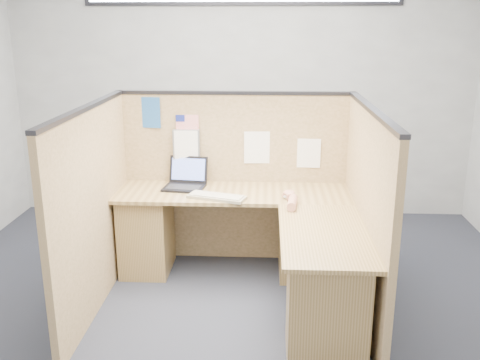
# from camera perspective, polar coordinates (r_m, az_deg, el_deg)

# --- Properties ---
(floor) EXTENTS (5.00, 5.00, 0.00)m
(floor) POSITION_cam_1_polar(r_m,az_deg,el_deg) (4.15, -1.33, -13.79)
(floor) COLOR #21212E
(floor) RESTS_ON ground
(wall_back) EXTENTS (5.00, 0.00, 5.00)m
(wall_back) POSITION_cam_1_polar(r_m,az_deg,el_deg) (5.87, 0.21, 9.69)
(wall_back) COLOR gray
(wall_back) RESTS_ON floor
(wall_front) EXTENTS (5.00, 0.00, 5.00)m
(wall_front) POSITION_cam_1_polar(r_m,az_deg,el_deg) (1.52, -8.03, -10.67)
(wall_front) COLOR gray
(wall_front) RESTS_ON floor
(cubicle_partitions) EXTENTS (2.06, 1.83, 1.53)m
(cubicle_partitions) POSITION_cam_1_polar(r_m,az_deg,el_deg) (4.23, -0.97, -1.80)
(cubicle_partitions) COLOR olive
(cubicle_partitions) RESTS_ON floor
(l_desk) EXTENTS (1.95, 1.75, 0.73)m
(l_desk) POSITION_cam_1_polar(r_m,az_deg,el_deg) (4.22, 1.43, -7.28)
(l_desk) COLOR brown
(l_desk) RESTS_ON floor
(laptop) EXTENTS (0.37, 0.36, 0.24)m
(laptop) POSITION_cam_1_polar(r_m,az_deg,el_deg) (4.62, -5.89, 0.02)
(laptop) COLOR black
(laptop) RESTS_ON l_desk
(keyboard) EXTENTS (0.49, 0.29, 0.03)m
(keyboard) POSITION_cam_1_polar(r_m,az_deg,el_deg) (4.30, -2.50, -1.80)
(keyboard) COLOR gray
(keyboard) RESTS_ON l_desk
(mouse) EXTENTS (0.12, 0.09, 0.04)m
(mouse) POSITION_cam_1_polar(r_m,az_deg,el_deg) (4.31, 5.29, -1.72)
(mouse) COLOR #B8B8BD
(mouse) RESTS_ON l_desk
(hand_forearm) EXTENTS (0.11, 0.38, 0.08)m
(hand_forearm) POSITION_cam_1_polar(r_m,az_deg,el_deg) (4.18, 5.50, -2.10)
(hand_forearm) COLOR tan
(hand_forearm) RESTS_ON l_desk
(blue_poster) EXTENTS (0.20, 0.03, 0.27)m
(blue_poster) POSITION_cam_1_polar(r_m,az_deg,el_deg) (4.72, -9.68, 7.11)
(blue_poster) COLOR #2258A0
(blue_poster) RESTS_ON cubicle_partitions
(american_flag) EXTENTS (0.20, 0.01, 0.35)m
(american_flag) POSITION_cam_1_polar(r_m,az_deg,el_deg) (4.67, -5.93, 6.01)
(american_flag) COLOR olive
(american_flag) RESTS_ON cubicle_partitions
(file_holder) EXTENTS (0.23, 0.05, 0.30)m
(file_holder) POSITION_cam_1_polar(r_m,az_deg,el_deg) (4.69, -5.73, 3.59)
(file_holder) COLOR slate
(file_holder) RESTS_ON cubicle_partitions
(paper_left) EXTENTS (0.22, 0.02, 0.28)m
(paper_left) POSITION_cam_1_polar(r_m,az_deg,el_deg) (4.67, 1.81, 3.48)
(paper_left) COLOR white
(paper_left) RESTS_ON cubicle_partitions
(paper_right) EXTENTS (0.20, 0.02, 0.26)m
(paper_right) POSITION_cam_1_polar(r_m,az_deg,el_deg) (4.69, 7.35, 2.84)
(paper_right) COLOR white
(paper_right) RESTS_ON cubicle_partitions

